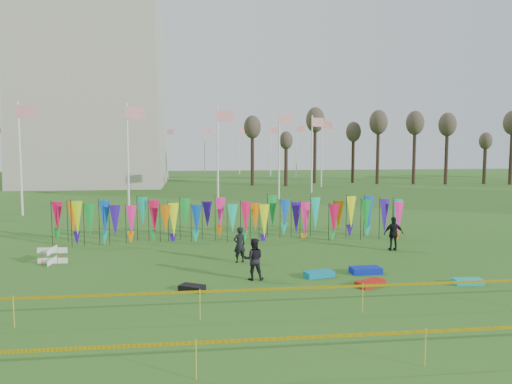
{
  "coord_description": "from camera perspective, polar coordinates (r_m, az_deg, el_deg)",
  "views": [
    {
      "loc": [
        -1.94,
        -16.72,
        4.99
      ],
      "look_at": [
        0.9,
        6.0,
        2.81
      ],
      "focal_mm": 35.0,
      "sensor_mm": 36.0,
      "label": 1
    }
  ],
  "objects": [
    {
      "name": "kite_bag_teal",
      "position": [
        19.68,
        23.07,
        -9.4
      ],
      "size": [
        1.04,
        0.54,
        0.19
      ],
      "primitive_type": "cube",
      "rotation": [
        0.0,
        0.0,
        -0.06
      ],
      "color": "#0DABB6",
      "rests_on": "ground"
    },
    {
      "name": "tree_line",
      "position": [
        69.57,
        22.2,
        6.0
      ],
      "size": [
        53.92,
        1.92,
        7.84
      ],
      "color": "#34241A",
      "rests_on": "ground"
    },
    {
      "name": "flagpole_ring",
      "position": [
        65.84,
        -17.73,
        4.31
      ],
      "size": [
        57.4,
        56.16,
        8.0
      ],
      "color": "silver",
      "rests_on": "ground"
    },
    {
      "name": "box_kite",
      "position": [
        22.75,
        -22.24,
        -6.74
      ],
      "size": [
        0.64,
        0.64,
        0.71
      ],
      "rotation": [
        0.0,
        0.0,
        -0.07
      ],
      "color": "red",
      "rests_on": "ground"
    },
    {
      "name": "kite_bag_black",
      "position": [
        17.54,
        -7.32,
        -10.81
      ],
      "size": [
        0.97,
        0.84,
        0.19
      ],
      "primitive_type": "cube",
      "rotation": [
        0.0,
        0.0,
        -0.52
      ],
      "color": "black",
      "rests_on": "ground"
    },
    {
      "name": "ground",
      "position": [
        17.55,
        -0.51,
        -11.08
      ],
      "size": [
        160.0,
        160.0,
        0.0
      ],
      "primitive_type": "plane",
      "color": "#265317",
      "rests_on": "ground"
    },
    {
      "name": "kite_bag_blue",
      "position": [
        20.08,
        12.42,
        -8.72
      ],
      "size": [
        1.19,
        0.66,
        0.24
      ],
      "primitive_type": "cube",
      "rotation": [
        0.0,
        0.0,
        0.04
      ],
      "color": "#0B21B6",
      "rests_on": "ground"
    },
    {
      "name": "caution_tape_far",
      "position": [
        11.21,
        2.3,
        -16.62
      ],
      "size": [
        26.0,
        0.02,
        0.9
      ],
      "color": "yellow",
      "rests_on": "ground"
    },
    {
      "name": "person_right",
      "position": [
        24.47,
        15.46,
        -4.62
      ],
      "size": [
        0.97,
        0.58,
        1.6
      ],
      "primitive_type": "imported",
      "rotation": [
        0.0,
        0.0,
        3.09
      ],
      "color": "black",
      "rests_on": "ground"
    },
    {
      "name": "person_mid",
      "position": [
        18.58,
        -0.28,
        -7.67
      ],
      "size": [
        0.78,
        0.52,
        1.55
      ],
      "primitive_type": "imported",
      "rotation": [
        0.0,
        0.0,
        3.07
      ],
      "color": "black",
      "rests_on": "ground"
    },
    {
      "name": "kite_bag_red",
      "position": [
        18.38,
        12.93,
        -10.13
      ],
      "size": [
        1.21,
        0.98,
        0.2
      ],
      "primitive_type": "cube",
      "rotation": [
        0.0,
        0.0,
        0.51
      ],
      "color": "red",
      "rests_on": "ground"
    },
    {
      "name": "kite_bag_turquoise",
      "position": [
        19.27,
        7.21,
        -9.28
      ],
      "size": [
        1.19,
        0.79,
        0.22
      ],
      "primitive_type": "cube",
      "rotation": [
        0.0,
        0.0,
        0.24
      ],
      "color": "#0B80A8",
      "rests_on": "ground"
    },
    {
      "name": "person_left",
      "position": [
        21.26,
        -1.9,
        -6.04
      ],
      "size": [
        0.66,
        0.58,
        1.52
      ],
      "primitive_type": "imported",
      "rotation": [
        0.0,
        0.0,
        3.51
      ],
      "color": "black",
      "rests_on": "ground"
    },
    {
      "name": "banner_row",
      "position": [
        26.04,
        -2.17,
        -2.85
      ],
      "size": [
        18.64,
        0.64,
        2.12
      ],
      "color": "black",
      "rests_on": "ground"
    },
    {
      "name": "caution_tape_near",
      "position": [
        14.65,
        -0.1,
        -11.26
      ],
      "size": [
        26.0,
        0.02,
        0.9
      ],
      "color": "yellow",
      "rests_on": "ground"
    }
  ]
}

